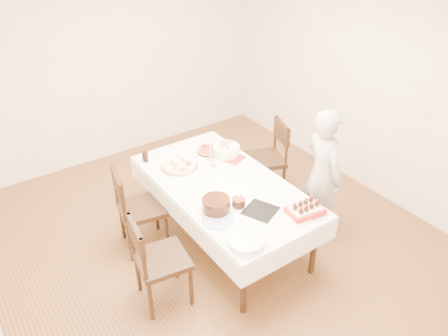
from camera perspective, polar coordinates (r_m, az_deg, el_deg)
floor at (r=5.00m, az=-1.04°, el=-9.45°), size 5.00×5.00×0.00m
wall_back at (r=6.30m, az=-14.34°, el=12.95°), size 4.50×0.04×2.70m
wall_right at (r=5.68m, az=18.30°, el=10.21°), size 0.04×5.00×2.70m
dining_table at (r=4.79m, az=0.00°, el=-5.79°), size 1.54×2.32×0.75m
chair_right_savory at (r=5.51m, az=5.26°, el=1.13°), size 0.65×0.65×0.99m
chair_left_savory at (r=4.73m, az=-10.70°, el=-5.21°), size 0.59×0.59×0.99m
chair_left_dessert at (r=4.11m, az=-8.11°, el=-11.77°), size 0.57×0.57×0.97m
person at (r=4.82m, az=12.75°, el=-0.82°), size 0.46×0.61×1.52m
pizza_white at (r=4.85m, az=-5.85°, el=0.29°), size 0.46×0.46×0.04m
pizza_pepperoni at (r=5.13m, az=-2.02°, el=2.34°), size 0.35×0.35×0.04m
red_placemat at (r=5.01m, az=1.12°, el=1.28°), size 0.30×0.30×0.01m
pasta_bowl at (r=5.06m, az=0.29°, el=2.37°), size 0.34×0.34×0.10m
taper_candle at (r=4.91m, az=-1.76°, el=2.36°), size 0.06×0.06×0.26m
shaker_pair at (r=4.83m, az=-1.32°, el=0.72°), size 0.12×0.12×0.11m
cola_glass at (r=5.00m, az=-10.25°, el=1.46°), size 0.07×0.07×0.12m
layer_cake at (r=4.16m, az=-1.05°, el=-4.84°), size 0.40×0.40×0.14m
cake_board at (r=4.21m, az=4.78°, el=-5.59°), size 0.38×0.38×0.01m
birthday_cake at (r=4.21m, az=1.92°, el=-4.12°), size 0.16×0.16×0.14m
strawberry_box at (r=4.21m, az=10.58°, el=-5.39°), size 0.37×0.27×0.08m
box_lid at (r=4.21m, az=10.10°, el=-6.06°), size 0.35×0.24×0.03m
plate_stack at (r=3.81m, az=2.93°, el=-9.62°), size 0.42×0.42×0.06m
china_plate at (r=4.09m, az=-0.71°, el=-6.67°), size 0.33×0.33×0.01m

